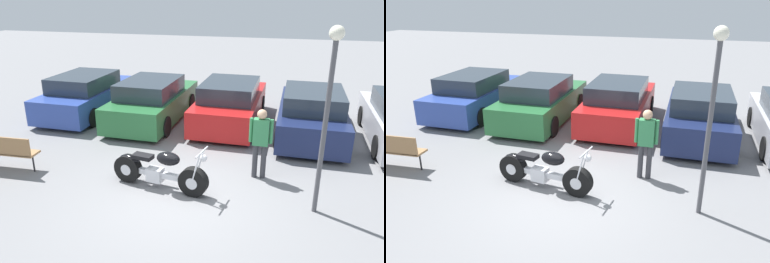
# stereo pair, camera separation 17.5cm
# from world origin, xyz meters

# --- Properties ---
(ground_plane) EXTENTS (60.00, 60.00, 0.00)m
(ground_plane) POSITION_xyz_m (0.00, 0.00, 0.00)
(ground_plane) COLOR slate
(motorcycle) EXTENTS (2.20, 0.76, 1.02)m
(motorcycle) POSITION_xyz_m (-0.51, 0.34, 0.41)
(motorcycle) COLOR black
(motorcycle) RESTS_ON ground_plane
(parked_car_blue) EXTENTS (1.90, 4.32, 1.41)m
(parked_car_blue) POSITION_xyz_m (-4.74, 4.76, 0.65)
(parked_car_blue) COLOR #2D479E
(parked_car_blue) RESTS_ON ground_plane
(parked_car_green) EXTENTS (1.90, 4.32, 1.41)m
(parked_car_green) POSITION_xyz_m (-2.27, 4.58, 0.65)
(parked_car_green) COLOR #286B38
(parked_car_green) RESTS_ON ground_plane
(parked_car_red) EXTENTS (1.90, 4.32, 1.41)m
(parked_car_red) POSITION_xyz_m (0.20, 4.98, 0.65)
(parked_car_red) COLOR red
(parked_car_red) RESTS_ON ground_plane
(parked_car_navy) EXTENTS (1.90, 4.32, 1.41)m
(parked_car_navy) POSITION_xyz_m (2.67, 4.56, 0.65)
(parked_car_navy) COLOR #19234C
(parked_car_navy) RESTS_ON ground_plane
(park_bench) EXTENTS (1.58, 0.49, 0.89)m
(park_bench) POSITION_xyz_m (-4.29, 0.16, 0.55)
(park_bench) COLOR #997047
(park_bench) RESTS_ON ground_plane
(lamp_post) EXTENTS (0.25, 0.25, 3.47)m
(lamp_post) POSITION_xyz_m (2.70, 0.26, 2.29)
(lamp_post) COLOR #4C4C51
(lamp_post) RESTS_ON ground_plane
(person_standing) EXTENTS (0.52, 0.22, 1.61)m
(person_standing) POSITION_xyz_m (1.50, 1.40, 0.95)
(person_standing) COLOR #38383D
(person_standing) RESTS_ON ground_plane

